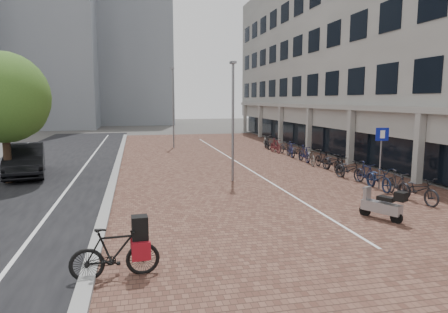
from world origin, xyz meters
TOP-DOWN VIEW (x-y plane):
  - ground at (0.00, 0.00)m, footprint 140.00×140.00m
  - plaza_brick at (2.00, 12.00)m, footprint 14.50×42.00m
  - street_asphalt at (-9.00, 12.00)m, footprint 8.00×50.00m
  - curb at (-5.10, 12.00)m, footprint 0.35×42.00m
  - lane_line at (-7.00, 12.00)m, footprint 0.12×44.00m
  - parking_line at (2.20, 12.00)m, footprint 0.10×30.00m
  - office_building at (12.97, 16.00)m, footprint 8.40×40.00m
  - bg_towers at (-14.34, 48.94)m, footprint 33.00×23.00m
  - car_dark at (-9.59, 10.10)m, footprint 2.74×5.37m
  - hero_bike at (-4.50, -3.20)m, footprint 1.98×0.68m
  - scooter_front at (3.79, -0.65)m, footprint 1.13×1.58m
  - parking_sign at (6.43, 3.40)m, footprint 0.57×0.14m
  - lamp_near at (0.53, 6.44)m, footprint 0.12×0.12m
  - lamp_far at (-0.96, 20.67)m, footprint 0.12×0.12m
  - street_tree at (-9.82, 8.55)m, footprint 4.22×4.22m
  - bike_row at (6.40, 10.20)m, footprint 1.38×20.46m

SIDE VIEW (x-z plane):
  - ground at x=0.00m, z-range 0.00..0.00m
  - street_asphalt at x=-9.00m, z-range -0.01..0.02m
  - plaza_brick at x=2.00m, z-range -0.01..0.03m
  - lane_line at x=-7.00m, z-range 0.02..0.02m
  - parking_line at x=2.20m, z-range 0.03..0.04m
  - curb at x=-5.10m, z-range 0.00..0.14m
  - bike_row at x=6.40m, z-range 0.00..1.05m
  - scooter_front at x=3.79m, z-range 0.00..1.06m
  - hero_bike at x=-4.50m, z-range -0.08..1.30m
  - car_dark at x=-9.59m, z-range 0.00..1.69m
  - parking_sign at x=6.43m, z-range 0.50..3.22m
  - lamp_near at x=0.53m, z-range 0.00..5.63m
  - lamp_far at x=-0.96m, z-range 0.00..6.41m
  - street_tree at x=-9.82m, z-range 0.83..6.96m
  - office_building at x=12.97m, z-range 0.94..15.94m
  - bg_towers at x=-14.34m, z-range -2.04..29.96m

